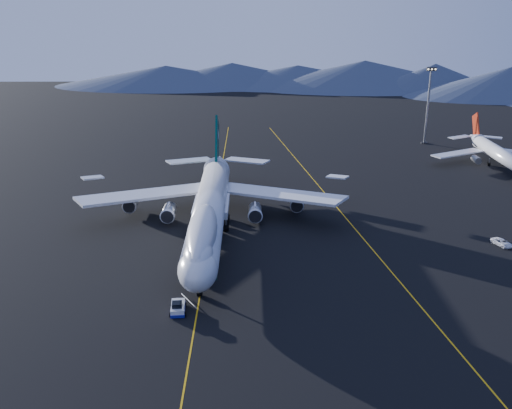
{
  "coord_description": "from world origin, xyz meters",
  "views": [
    {
      "loc": [
        8.42,
        -110.59,
        45.78
      ],
      "look_at": [
        9.63,
        1.99,
        6.0
      ],
      "focal_mm": 40.0,
      "sensor_mm": 36.0,
      "label": 1
    }
  ],
  "objects_px": {
    "boeing_747": "(209,209)",
    "service_van": "(502,243)",
    "second_jet": "(498,153)",
    "floodlight_mast": "(428,106)",
    "pushback_tug": "(178,308)"
  },
  "relations": [
    {
      "from": "second_jet",
      "to": "service_van",
      "type": "distance_m",
      "value": 63.58
    },
    {
      "from": "boeing_747",
      "to": "service_van",
      "type": "height_order",
      "value": "boeing_747"
    },
    {
      "from": "boeing_747",
      "to": "pushback_tug",
      "type": "xyz_separation_m",
      "value": [
        -3.0,
        -31.59,
        -5.21
      ]
    },
    {
      "from": "pushback_tug",
      "to": "second_jet",
      "type": "height_order",
      "value": "second_jet"
    },
    {
      "from": "boeing_747",
      "to": "pushback_tug",
      "type": "relative_size",
      "value": 15.83
    },
    {
      "from": "second_jet",
      "to": "boeing_747",
      "type": "bearing_deg",
      "value": -165.92
    },
    {
      "from": "boeing_747",
      "to": "floodlight_mast",
      "type": "distance_m",
      "value": 107.49
    },
    {
      "from": "boeing_747",
      "to": "service_van",
      "type": "xyz_separation_m",
      "value": [
        58.8,
        -6.28,
        -5.18
      ]
    },
    {
      "from": "pushback_tug",
      "to": "second_jet",
      "type": "distance_m",
      "value": 119.84
    },
    {
      "from": "service_van",
      "to": "floodlight_mast",
      "type": "height_order",
      "value": "floodlight_mast"
    },
    {
      "from": "second_jet",
      "to": "floodlight_mast",
      "type": "xyz_separation_m",
      "value": [
        -13.13,
        29.37,
        9.24
      ]
    },
    {
      "from": "second_jet",
      "to": "floodlight_mast",
      "type": "distance_m",
      "value": 33.47
    },
    {
      "from": "pushback_tug",
      "to": "service_van",
      "type": "xyz_separation_m",
      "value": [
        61.8,
        25.3,
        0.03
      ]
    },
    {
      "from": "service_van",
      "to": "second_jet",
      "type": "bearing_deg",
      "value": 46.33
    },
    {
      "from": "boeing_747",
      "to": "service_van",
      "type": "relative_size",
      "value": 15.78
    }
  ]
}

